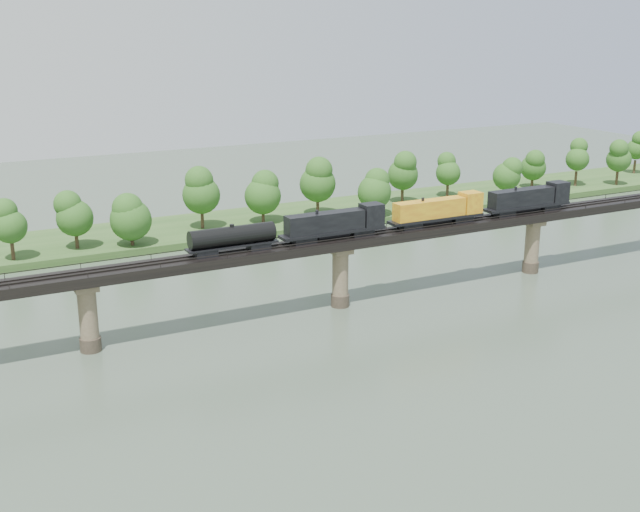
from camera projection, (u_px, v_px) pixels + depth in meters
name	position (u px, v px, depth m)	size (l,w,h in m)	color
ground	(450.00, 376.00, 104.89)	(400.00, 400.00, 0.00)	#384738
far_bank	(221.00, 227.00, 177.12)	(300.00, 24.00, 1.60)	#2B4C1E
bridge	(340.00, 274.00, 128.91)	(236.00, 30.00, 11.50)	#473A2D
bridge_superstructure	(341.00, 236.00, 127.12)	(220.00, 4.90, 0.75)	black
far_treeline	(190.00, 199.00, 167.42)	(289.06, 17.54, 13.60)	#382619
freight_train	(404.00, 215.00, 131.75)	(72.33, 2.82, 4.98)	black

